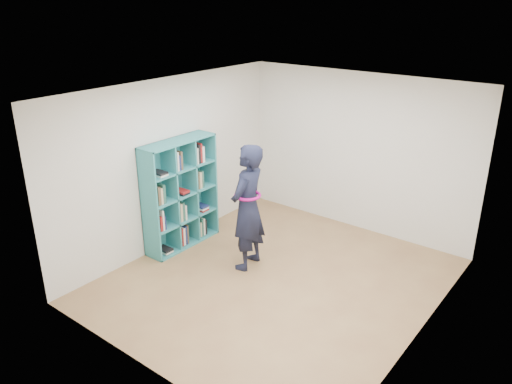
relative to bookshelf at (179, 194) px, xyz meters
The scene contains 9 objects.
floor 2.02m from the bookshelf, ahead, with size 4.50×4.50×0.00m, color #895F3E.
ceiling 2.54m from the bookshelf, ahead, with size 4.50×4.50×0.00m, color white.
wall_left 0.49m from the bookshelf, behind, with size 0.02×4.50×2.60m, color silver.
wall_right 3.86m from the bookshelf, ahead, with size 0.02×4.50×2.60m, color silver.
wall_back 2.95m from the bookshelf, 51.00° to the left, with size 4.00×0.02×2.60m, color silver.
wall_front 2.93m from the bookshelf, 50.70° to the right, with size 4.00×0.02×2.60m, color silver.
bookshelf is the anchor object (origin of this frame).
person 1.27m from the bookshelf, ahead, with size 0.55×0.73×1.84m.
smartphone 1.15m from the bookshelf, ahead, with size 0.03×0.11×0.13m.
Camera 1 is at (3.45, -4.90, 3.71)m, focal length 35.00 mm.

